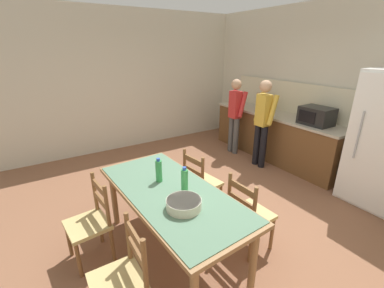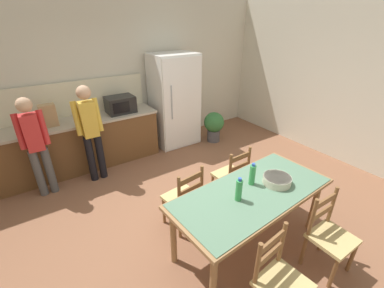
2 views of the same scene
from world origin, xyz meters
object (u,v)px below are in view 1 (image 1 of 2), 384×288
object	(u,v)px
chair_side_near_left	(91,223)
serving_bowl	(184,203)
microwave	(316,116)
person_at_sink	(235,113)
bottle_near_centre	(159,171)
dining_table	(171,198)
paper_bag	(263,102)
chair_side_near_right	(122,280)
person_at_counter	(263,120)
chair_side_far_left	(201,183)
chair_side_far_right	(249,214)
bottle_off_centre	(185,180)

from	to	relation	value
chair_side_near_left	serving_bowl	bearing A→B (deg)	38.14
microwave	person_at_sink	world-z (taller)	person_at_sink
bottle_near_centre	chair_side_near_left	bearing A→B (deg)	-101.39
person_at_sink	dining_table	bearing A→B (deg)	-142.96
paper_bag	bottle_near_centre	xyz separation A→B (m)	(1.36, -3.00, -0.18)
chair_side_near_right	person_at_counter	size ratio (longest dim) A/B	0.56
paper_bag	chair_side_near_right	distance (m)	4.27
paper_bag	person_at_counter	xyz separation A→B (m)	(0.50, -0.51, -0.18)
chair_side_far_left	chair_side_near_right	bearing A→B (deg)	117.04
microwave	chair_side_far_left	distance (m)	2.38
paper_bag	chair_side_near_right	world-z (taller)	paper_bag
dining_table	chair_side_far_right	xyz separation A→B (m)	(0.38, 0.74, -0.26)
bottle_near_centre	chair_side_far_left	world-z (taller)	bottle_near_centre
paper_bag	bottle_off_centre	size ratio (longest dim) A/B	1.33
paper_bag	chair_side_near_right	xyz separation A→B (m)	(2.08, -3.67, -0.65)
dining_table	bottle_near_centre	distance (m)	0.32
microwave	dining_table	size ratio (longest dim) A/B	0.26
bottle_off_centre	person_at_sink	bearing A→B (deg)	129.61
dining_table	chair_side_far_right	bearing A→B (deg)	62.78
microwave	serving_bowl	distance (m)	3.13
bottle_near_centre	chair_side_near_left	xyz separation A→B (m)	(-0.15, -0.73, -0.47)
chair_side_far_left	chair_side_far_right	world-z (taller)	same
chair_side_far_right	dining_table	bearing A→B (deg)	60.17
microwave	chair_side_far_left	xyz separation A→B (m)	(-0.07, -2.30, -0.62)
chair_side_near_right	chair_side_far_left	xyz separation A→B (m)	(-0.95, 1.38, 0.00)
bottle_near_centre	bottle_off_centre	size ratio (longest dim) A/B	1.00
chair_side_near_right	chair_side_far_left	size ratio (longest dim) A/B	1.00
paper_bag	person_at_sink	distance (m)	0.61
serving_bowl	person_at_counter	size ratio (longest dim) A/B	0.20
paper_bag	chair_side_far_left	size ratio (longest dim) A/B	0.40
person_at_counter	microwave	bearing A→B (deg)	-53.29
bottle_near_centre	person_at_sink	xyz separation A→B (m)	(-1.64, 2.51, -0.04)
bottle_off_centre	serving_bowl	distance (m)	0.30
bottle_off_centre	chair_side_far_right	world-z (taller)	bottle_off_centre
chair_side_near_right	person_at_sink	world-z (taller)	person_at_sink
chair_side_near_left	chair_side_far_left	world-z (taller)	same
dining_table	bottle_off_centre	world-z (taller)	bottle_off_centre
chair_side_near_left	chair_side_far_right	bearing A→B (deg)	56.69
bottle_off_centre	person_at_sink	world-z (taller)	person_at_sink
chair_side_far_right	bottle_near_centre	bearing A→B (deg)	48.11
microwave	serving_bowl	world-z (taller)	microwave
microwave	dining_table	xyz separation A→B (m)	(0.41, -2.99, -0.36)
bottle_near_centre	serving_bowl	world-z (taller)	bottle_near_centre
chair_side_near_left	person_at_sink	bearing A→B (deg)	108.77
paper_bag	person_at_counter	bearing A→B (deg)	-45.80
bottle_off_centre	chair_side_far_left	size ratio (longest dim) A/B	0.30
chair_side_near_right	chair_side_far_left	bearing A→B (deg)	124.78
bottle_near_centre	chair_side_near_left	size ratio (longest dim) A/B	0.30
chair_side_far_left	person_at_counter	bearing A→B (deg)	-77.89
serving_bowl	person_at_counter	xyz separation A→B (m)	(-1.44, 2.51, 0.07)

